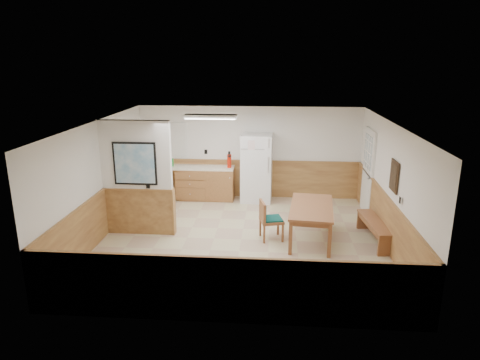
# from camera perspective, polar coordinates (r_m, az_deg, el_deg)

# --- Properties ---
(ground) EXTENTS (6.00, 6.00, 0.00)m
(ground) POSITION_cam_1_polar(r_m,az_deg,el_deg) (9.22, 0.17, -7.92)
(ground) COLOR beige
(ground) RESTS_ON ground
(ceiling) EXTENTS (6.00, 6.00, 0.02)m
(ceiling) POSITION_cam_1_polar(r_m,az_deg,el_deg) (8.52, 0.18, 7.64)
(ceiling) COLOR white
(ceiling) RESTS_ON back_wall
(back_wall) EXTENTS (6.00, 0.02, 2.50)m
(back_wall) POSITION_cam_1_polar(r_m,az_deg,el_deg) (11.69, 1.27, 3.70)
(back_wall) COLOR white
(back_wall) RESTS_ON ground
(right_wall) EXTENTS (0.02, 6.00, 2.50)m
(right_wall) POSITION_cam_1_polar(r_m,az_deg,el_deg) (9.09, 19.40, -0.83)
(right_wall) COLOR white
(right_wall) RESTS_ON ground
(left_wall) EXTENTS (0.02, 6.00, 2.50)m
(left_wall) POSITION_cam_1_polar(r_m,az_deg,el_deg) (9.49, -18.21, -0.03)
(left_wall) COLOR white
(left_wall) RESTS_ON ground
(wainscot_back) EXTENTS (6.00, 0.04, 1.00)m
(wainscot_back) POSITION_cam_1_polar(r_m,az_deg,el_deg) (11.86, 1.24, 0.13)
(wainscot_back) COLOR tan
(wainscot_back) RESTS_ON ground
(wainscot_right) EXTENTS (0.04, 6.00, 1.00)m
(wainscot_right) POSITION_cam_1_polar(r_m,az_deg,el_deg) (9.31, 18.86, -5.25)
(wainscot_right) COLOR tan
(wainscot_right) RESTS_ON ground
(wainscot_left) EXTENTS (0.04, 6.00, 1.00)m
(wainscot_left) POSITION_cam_1_polar(r_m,az_deg,el_deg) (9.70, -17.71, -4.29)
(wainscot_left) COLOR tan
(wainscot_left) RESTS_ON ground
(partition_wall) EXTENTS (1.50, 0.20, 2.50)m
(partition_wall) POSITION_cam_1_polar(r_m,az_deg,el_deg) (9.41, -13.53, 0.09)
(partition_wall) COLOR white
(partition_wall) RESTS_ON ground
(kitchen_counter) EXTENTS (2.20, 0.61, 1.00)m
(kitchen_counter) POSITION_cam_1_polar(r_m,az_deg,el_deg) (11.71, -4.76, -0.32)
(kitchen_counter) COLOR #A4653A
(kitchen_counter) RESTS_ON ground
(exterior_door) EXTENTS (0.07, 1.02, 2.15)m
(exterior_door) POSITION_cam_1_polar(r_m,az_deg,el_deg) (10.91, 16.67, 1.05)
(exterior_door) COLOR white
(exterior_door) RESTS_ON ground
(kitchen_window) EXTENTS (0.80, 0.04, 1.00)m
(kitchen_window) POSITION_cam_1_polar(r_m,az_deg,el_deg) (11.91, -8.91, 5.21)
(kitchen_window) COLOR white
(kitchen_window) RESTS_ON back_wall
(wall_painting) EXTENTS (0.04, 0.50, 0.60)m
(wall_painting) POSITION_cam_1_polar(r_m,az_deg,el_deg) (8.72, 19.85, 0.49)
(wall_painting) COLOR #332214
(wall_painting) RESTS_ON right_wall
(fluorescent_fixture) EXTENTS (1.20, 0.30, 0.09)m
(fluorescent_fixture) POSITION_cam_1_polar(r_m,az_deg,el_deg) (9.90, -3.93, 8.45)
(fluorescent_fixture) COLOR white
(fluorescent_fixture) RESTS_ON ceiling
(refrigerator) EXTENTS (0.83, 0.74, 1.82)m
(refrigerator) POSITION_cam_1_polar(r_m,az_deg,el_deg) (11.40, 2.23, 1.61)
(refrigerator) COLOR white
(refrigerator) RESTS_ON ground
(dining_table) EXTENTS (1.04, 1.82, 0.75)m
(dining_table) POSITION_cam_1_polar(r_m,az_deg,el_deg) (9.11, 9.51, -4.00)
(dining_table) COLOR brown
(dining_table) RESTS_ON ground
(dining_bench) EXTENTS (0.48, 1.53, 0.45)m
(dining_bench) POSITION_cam_1_polar(r_m,az_deg,el_deg) (9.44, 17.52, -5.88)
(dining_bench) COLOR brown
(dining_bench) RESTS_ON ground
(dining_chair) EXTENTS (0.72, 0.57, 0.85)m
(dining_chair) POSITION_cam_1_polar(r_m,az_deg,el_deg) (9.07, 3.67, -4.99)
(dining_chair) COLOR brown
(dining_chair) RESTS_ON ground
(fire_extinguisher) EXTENTS (0.13, 0.13, 0.44)m
(fire_extinguisher) POSITION_cam_1_polar(r_m,az_deg,el_deg) (11.43, -1.44, 2.61)
(fire_extinguisher) COLOR red
(fire_extinguisher) RESTS_ON kitchen_counter
(soap_bottle) EXTENTS (0.08, 0.08, 0.22)m
(soap_bottle) POSITION_cam_1_polar(r_m,az_deg,el_deg) (11.73, -9.02, 2.34)
(soap_bottle) COLOR green
(soap_bottle) RESTS_ON kitchen_counter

